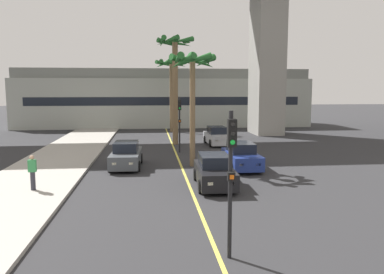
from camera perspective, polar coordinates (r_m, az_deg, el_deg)
name	(u,v)px	position (r m, az deg, el deg)	size (l,w,h in m)	color
sidewalk_left	(27,185)	(20.61, -23.53, -6.59)	(4.80, 80.00, 0.15)	#ADA89E
lane_stripe_center	(177,155)	(27.60, -2.30, -2.75)	(0.14, 56.00, 0.01)	#DBCC4C
pier_building_backdrop	(164,98)	(49.86, -4.18, 5.80)	(36.57, 8.04, 7.23)	#ADB2A8
car_queue_front	(217,136)	(32.76, 3.78, 0.09)	(1.95, 4.16, 1.56)	#B7BABF
car_queue_second	(214,172)	(18.91, 3.37, -5.20)	(1.93, 4.15, 1.56)	black
car_queue_third	(241,157)	(23.20, 7.41, -2.92)	(1.84, 4.10, 1.56)	navy
car_queue_fourth	(126,156)	(23.65, -9.85, -2.78)	(1.95, 4.16, 1.56)	#4C5156
traffic_light_median_near	(231,165)	(10.51, 5.87, -4.18)	(0.24, 0.37, 4.20)	black
traffic_light_median_far	(180,117)	(28.43, -1.88, 3.05)	(0.24, 0.37, 4.20)	black
palm_tree_near_median	(171,72)	(42.54, -3.12, 9.76)	(3.65, 3.62, 8.04)	brown
palm_tree_mid_median	(175,64)	(32.80, -2.59, 10.91)	(3.27, 3.39, 9.23)	brown
palm_tree_far_median	(193,71)	(23.34, 0.16, 9.80)	(2.96, 2.96, 7.01)	brown
pedestrian_near_crosswalk	(32,172)	(18.99, -22.81, -4.85)	(0.34, 0.22, 1.62)	#2D2D38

